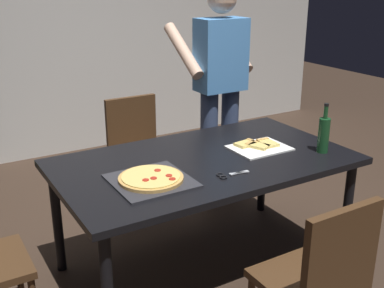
% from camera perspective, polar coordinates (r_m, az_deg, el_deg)
% --- Properties ---
extents(ground_plane, '(12.00, 12.00, 0.00)m').
position_cam_1_polar(ground_plane, '(3.27, 1.38, -14.11)').
color(ground_plane, '#38281E').
extents(back_wall, '(6.40, 0.10, 2.80)m').
position_cam_1_polar(back_wall, '(5.13, -14.59, 14.38)').
color(back_wall, silver).
rests_on(back_wall, ground_plane).
extents(dining_table, '(1.79, 1.02, 0.75)m').
position_cam_1_polar(dining_table, '(2.94, 1.49, -2.97)').
color(dining_table, black).
rests_on(dining_table, ground_plane).
extents(chair_near_camera, '(0.42, 0.42, 0.90)m').
position_cam_1_polar(chair_near_camera, '(2.34, 14.97, -14.89)').
color(chair_near_camera, '#472D19').
rests_on(chair_near_camera, ground_plane).
extents(chair_far_side, '(0.42, 0.42, 0.90)m').
position_cam_1_polar(chair_far_side, '(3.83, -6.48, -0.40)').
color(chair_far_side, '#472D19').
rests_on(chair_far_side, ground_plane).
extents(person_serving_pizza, '(0.55, 0.54, 1.75)m').
position_cam_1_polar(person_serving_pizza, '(3.80, 3.25, 7.18)').
color(person_serving_pizza, '#38476B').
rests_on(person_serving_pizza, ground_plane).
extents(pepperoni_pizza_on_tray, '(0.41, 0.41, 0.04)m').
position_cam_1_polar(pepperoni_pizza_on_tray, '(2.61, -4.89, -4.15)').
color(pepperoni_pizza_on_tray, '#2D2D33').
rests_on(pepperoni_pizza_on_tray, dining_table).
extents(pizza_slices_on_towel, '(0.36, 0.28, 0.03)m').
position_cam_1_polar(pizza_slices_on_towel, '(3.13, 7.86, -0.24)').
color(pizza_slices_on_towel, white).
rests_on(pizza_slices_on_towel, dining_table).
extents(wine_bottle, '(0.07, 0.07, 0.32)m').
position_cam_1_polar(wine_bottle, '(3.10, 15.37, 1.15)').
color(wine_bottle, '#194723').
rests_on(wine_bottle, dining_table).
extents(kitchen_scissors, '(0.20, 0.09, 0.01)m').
position_cam_1_polar(kitchen_scissors, '(2.69, 4.30, -3.66)').
color(kitchen_scissors, silver).
rests_on(kitchen_scissors, dining_table).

